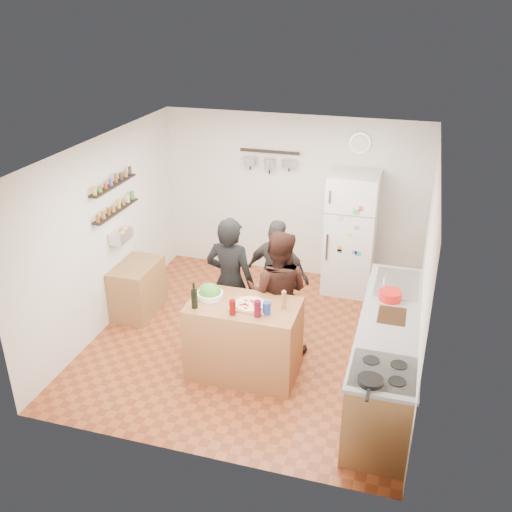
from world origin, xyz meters
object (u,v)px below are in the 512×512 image
(person_center, at_px, (278,293))
(red_bowl, at_px, (390,295))
(salt_canister, at_px, (267,308))
(wine_bottle, at_px, (194,299))
(fridge, at_px, (351,233))
(pepper_mill, at_px, (284,301))
(prep_island, at_px, (244,339))
(counter_run, at_px, (387,356))
(person_back, at_px, (277,275))
(wall_clock, at_px, (360,143))
(skillet, at_px, (370,381))
(person_left, at_px, (230,282))
(salad_bowl, at_px, (210,295))
(side_table, at_px, (138,289))

(person_center, bearing_deg, red_bowl, 177.75)
(salt_canister, bearing_deg, person_center, 93.83)
(wine_bottle, height_order, person_center, person_center)
(person_center, distance_m, fridge, 1.98)
(person_center, bearing_deg, wine_bottle, 42.80)
(red_bowl, bearing_deg, pepper_mill, -155.53)
(prep_island, relative_size, counter_run, 0.48)
(wine_bottle, relative_size, person_center, 0.13)
(person_back, distance_m, wall_clock, 2.29)
(skillet, bearing_deg, person_left, 139.37)
(fridge, bearing_deg, person_center, -107.99)
(salad_bowl, bearing_deg, side_table, 148.72)
(person_back, bearing_deg, counter_run, 159.19)
(salad_bowl, bearing_deg, salt_canister, -13.28)
(skillet, bearing_deg, wall_clock, 99.72)
(person_left, bearing_deg, prep_island, 125.13)
(person_left, distance_m, fridge, 2.22)
(salad_bowl, relative_size, person_back, 0.20)
(pepper_mill, height_order, side_table, pepper_mill)
(fridge, bearing_deg, side_table, -150.46)
(salad_bowl, distance_m, counter_run, 2.10)
(pepper_mill, height_order, salt_canister, pepper_mill)
(salad_bowl, relative_size, skillet, 1.30)
(person_left, bearing_deg, skillet, 142.70)
(person_center, bearing_deg, salad_bowl, 33.72)
(person_back, bearing_deg, wine_bottle, 77.36)
(salad_bowl, xyz_separation_m, salt_canister, (0.72, -0.17, 0.04))
(wine_bottle, distance_m, counter_run, 2.22)
(person_left, xyz_separation_m, red_bowl, (1.92, -0.01, 0.12))
(wine_bottle, bearing_deg, salad_bowl, 73.50)
(salad_bowl, xyz_separation_m, fridge, (1.29, 2.38, -0.04))
(wine_bottle, relative_size, wall_clock, 0.72)
(person_center, height_order, person_back, person_center)
(pepper_mill, distance_m, red_bowl, 1.23)
(salad_bowl, height_order, person_center, person_center)
(prep_island, distance_m, red_bowl, 1.74)
(side_table, bearing_deg, pepper_mill, -20.56)
(wine_bottle, xyz_separation_m, person_center, (0.76, 0.77, -0.22))
(salad_bowl, bearing_deg, fridge, 61.59)
(pepper_mill, height_order, person_center, person_center)
(salt_canister, distance_m, person_back, 1.26)
(red_bowl, xyz_separation_m, fridge, (-0.70, 1.87, -0.07))
(person_back, xyz_separation_m, skillet, (1.41, -2.14, 0.19))
(salad_bowl, distance_m, skillet, 2.22)
(counter_run, bearing_deg, pepper_mill, -176.19)
(person_left, relative_size, skillet, 7.25)
(prep_island, height_order, person_left, person_left)
(wine_bottle, height_order, salt_canister, wine_bottle)
(person_center, relative_size, skillet, 6.83)
(person_center, bearing_deg, counter_run, 160.15)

